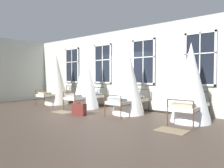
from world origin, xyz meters
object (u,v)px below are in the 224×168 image
at_px(cot_first, 56,80).
at_px(cot_fourth, 191,84).
at_px(suitcase_dark, 79,109).
at_px(cot_second, 85,81).
at_px(cot_third, 128,82).

bearing_deg(cot_first, cot_fourth, -89.05).
xyz_separation_m(cot_fourth, suitcase_dark, (-3.57, -1.44, -0.98)).
distance_m(cot_first, cot_second, 2.20).
relative_size(cot_first, suitcase_dark, 4.51).
bearing_deg(cot_third, cot_fourth, -87.82).
bearing_deg(cot_second, suitcase_dark, -141.72).
xyz_separation_m(cot_first, suitcase_dark, (3.26, -1.38, -1.04)).
distance_m(cot_first, cot_third, 4.52).
height_order(cot_third, suitcase_dark, cot_third).
distance_m(cot_second, cot_fourth, 4.64).
height_order(cot_second, cot_fourth, cot_second).
distance_m(cot_second, cot_third, 2.32).
bearing_deg(cot_third, cot_second, 91.07).
bearing_deg(cot_fourth, cot_third, 90.07).
relative_size(cot_fourth, suitcase_dark, 4.31).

